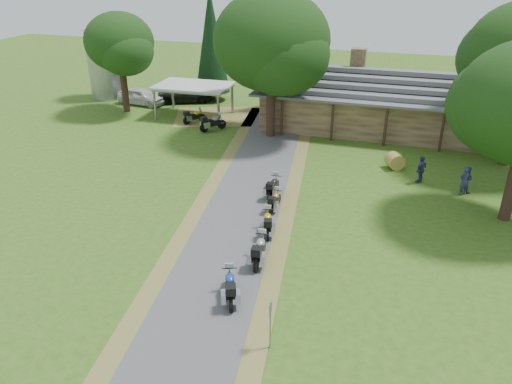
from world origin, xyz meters
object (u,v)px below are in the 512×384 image
(silo, at_px, (106,61))
(motorcycle_row_b, at_px, (260,248))
(car_dark_suv, at_px, (186,90))
(motorcycle_row_d, at_px, (275,200))
(lodge, at_px, (391,99))
(motorcycle_row_a, at_px, (230,285))
(car_white_sedan, at_px, (141,94))
(hay_bale, at_px, (395,161))
(motorcycle_carport_a, at_px, (195,116))
(motorcycle_row_e, at_px, (273,186))
(motorcycle_carport_b, at_px, (213,122))
(carport, at_px, (194,100))
(motorcycle_row_c, at_px, (268,221))

(silo, xyz_separation_m, motorcycle_row_b, (23.28, -24.12, -2.85))
(car_dark_suv, bearing_deg, motorcycle_row_d, -167.63)
(lodge, relative_size, motorcycle_row_a, 10.51)
(car_white_sedan, bearing_deg, hay_bale, -105.31)
(motorcycle_row_a, relative_size, motorcycle_row_b, 0.98)
(car_dark_suv, bearing_deg, hay_bale, -142.85)
(hay_bale, bearing_deg, lodge, 96.79)
(silo, height_order, motorcycle_carport_a, silo)
(motorcycle_row_d, distance_m, motorcycle_carport_a, 17.20)
(motorcycle_row_e, relative_size, motorcycle_carport_a, 1.02)
(motorcycle_carport_a, height_order, motorcycle_carport_b, motorcycle_carport_b)
(lodge, relative_size, car_dark_suv, 3.68)
(car_white_sedan, bearing_deg, motorcycle_row_e, -126.49)
(lodge, bearing_deg, motorcycle_row_b, -101.07)
(lodge, distance_m, carport, 16.88)
(motorcycle_row_a, bearing_deg, motorcycle_row_c, -21.70)
(motorcycle_row_c, bearing_deg, silo, 30.56)
(car_dark_suv, bearing_deg, silo, 70.52)
(carport, xyz_separation_m, motorcycle_row_a, (12.04, -23.75, -0.72))
(car_dark_suv, relative_size, motorcycle_row_e, 2.99)
(silo, bearing_deg, motorcycle_row_a, -49.87)
(motorcycle_row_b, bearing_deg, motorcycle_row_e, 4.41)
(motorcycle_row_b, height_order, hay_bale, motorcycle_row_b)
(carport, bearing_deg, motorcycle_carport_a, -68.37)
(motorcycle_carport_b, height_order, hay_bale, motorcycle_carport_b)
(motorcycle_row_b, relative_size, motorcycle_row_e, 1.07)
(silo, relative_size, motorcycle_carport_a, 3.74)
(car_dark_suv, distance_m, motorcycle_row_b, 29.04)
(silo, distance_m, motorcycle_carport_b, 15.74)
(carport, height_order, motorcycle_row_e, carport)
(motorcycle_row_d, height_order, motorcycle_carport_a, motorcycle_carport_a)
(motorcycle_row_b, bearing_deg, carport, 24.89)
(silo, bearing_deg, hay_bale, -20.19)
(motorcycle_row_a, bearing_deg, motorcycle_row_d, -19.43)
(lodge, relative_size, hay_bale, 19.92)
(motorcycle_row_e, relative_size, motorcycle_carport_b, 0.92)
(motorcycle_row_c, distance_m, motorcycle_row_e, 4.42)
(hay_bale, bearing_deg, motorcycle_row_b, -111.76)
(carport, height_order, car_white_sedan, carport)
(motorcycle_row_e, bearing_deg, motorcycle_carport_b, 37.44)
(carport, xyz_separation_m, motorcycle_row_b, (12.40, -20.68, -0.70))
(motorcycle_row_d, relative_size, motorcycle_carport_b, 0.81)
(motorcycle_row_a, distance_m, motorcycle_row_b, 3.09)
(motorcycle_row_c, bearing_deg, car_dark_suv, 17.35)
(motorcycle_row_a, bearing_deg, lodge, -32.59)
(car_dark_suv, relative_size, motorcycle_carport_a, 3.06)
(motorcycle_row_c, xyz_separation_m, motorcycle_row_d, (-0.35, 2.70, -0.07))
(motorcycle_row_b, distance_m, motorcycle_carport_b, 19.73)
(motorcycle_row_d, xyz_separation_m, motorcycle_row_e, (-0.55, 1.62, 0.08))
(car_white_sedan, relative_size, motorcycle_carport_a, 3.16)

